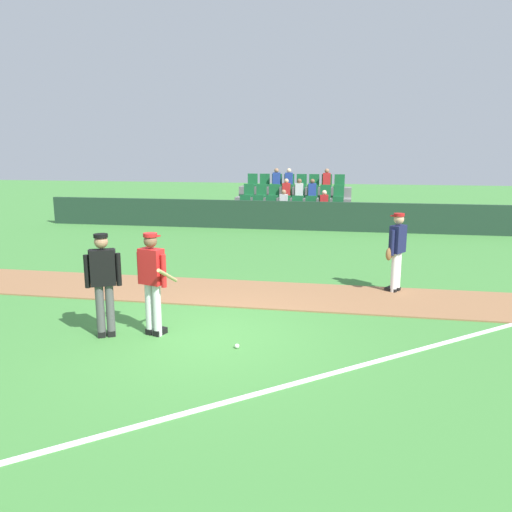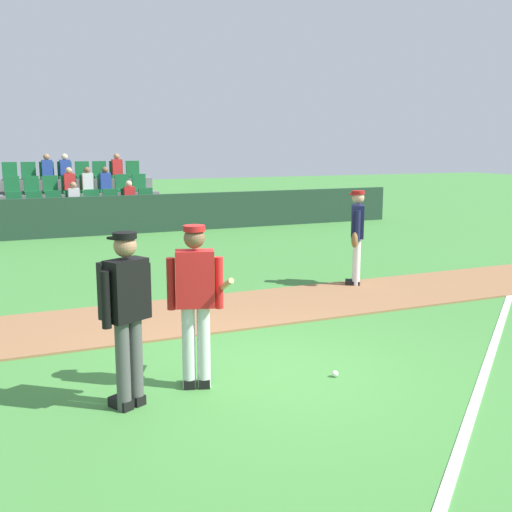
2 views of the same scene
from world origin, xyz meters
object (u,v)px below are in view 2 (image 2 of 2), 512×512
baseball (335,374)px  umpire_home_plate (126,310)px  batter_red_jersey (196,300)px  runner_navy_jersey (357,234)px

baseball → umpire_home_plate: bearing=176.7°
batter_red_jersey → runner_navy_jersey: size_ratio=1.00×
umpire_home_plate → baseball: (2.30, -0.13, -0.96)m
runner_navy_jersey → baseball: bearing=-125.5°
baseball → runner_navy_jersey: bearing=54.5°
batter_red_jersey → runner_navy_jersey: (4.24, 3.48, -0.01)m
umpire_home_plate → runner_navy_jersey: 6.22m
baseball → batter_red_jersey: bearing=167.4°
runner_navy_jersey → umpire_home_plate: bearing=-143.7°
batter_red_jersey → runner_navy_jersey: same height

